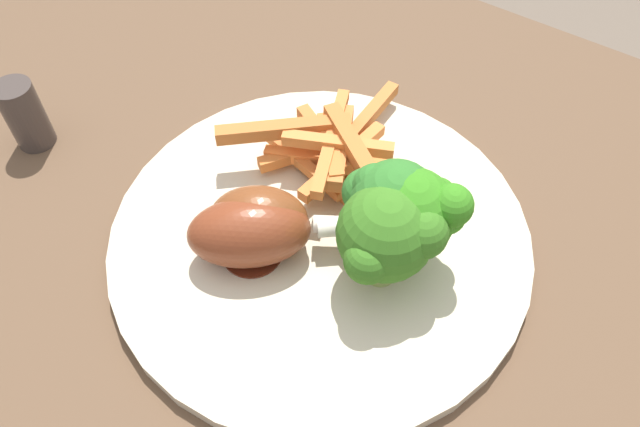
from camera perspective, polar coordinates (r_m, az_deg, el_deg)
dining_table at (r=0.53m, az=6.98°, el=-11.94°), size 1.20×0.65×0.73m
dinner_plate at (r=0.44m, az=0.00°, el=-2.09°), size 0.30×0.30×0.01m
broccoli_floret_front at (r=0.38m, az=6.39°, el=-1.77°), size 0.07×0.07×0.08m
broccoli_floret_middle at (r=0.39m, az=6.30°, el=0.71°), size 0.07×0.06×0.08m
broccoli_floret_back at (r=0.39m, az=9.06°, el=0.30°), size 0.06×0.06×0.08m
carrot_fries_pile at (r=0.46m, az=1.08°, el=5.86°), size 0.14×0.14×0.04m
chicken_drumstick_near at (r=0.41m, az=-4.99°, el=-0.64°), size 0.11×0.09×0.05m
chicken_drumstick_far at (r=0.41m, az=-5.98°, el=-1.74°), size 0.11×0.10×0.05m
pepper_shaker at (r=0.54m, az=-25.67°, el=8.23°), size 0.03×0.03×0.06m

